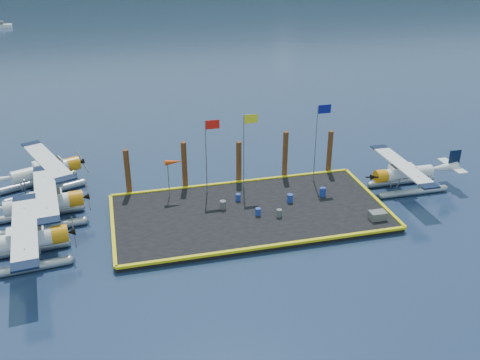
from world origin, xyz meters
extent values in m
plane|color=navy|center=(0.00, 0.00, 0.00)|extent=(4000.00, 4000.00, 0.00)
cube|color=black|center=(0.00, 0.00, 0.20)|extent=(20.00, 10.00, 0.40)
cylinder|color=#91979E|center=(-16.20, -1.40, 0.30)|extent=(6.27, 1.27, 0.60)
cylinder|color=#91979E|center=(-15.96, -3.60, 0.30)|extent=(6.27, 1.27, 0.60)
cylinder|color=white|center=(-15.88, -2.48, 1.66)|extent=(4.77, 1.61, 1.11)
cube|color=white|center=(-15.28, -2.41, 2.01)|extent=(2.32, 1.34, 0.91)
cube|color=black|center=(-14.98, -2.38, 2.22)|extent=(1.52, 1.20, 0.55)
cylinder|color=orange|center=(-13.27, -2.20, 1.66)|extent=(1.13, 1.27, 1.17)
cube|color=black|center=(-12.42, -2.10, 1.66)|extent=(0.30, 2.23, 1.13)
cube|color=white|center=(-15.28, -2.41, 2.52)|extent=(2.48, 9.17, 0.12)
cube|color=black|center=(-15.74, 1.89, 2.52)|extent=(1.60, 1.06, 0.13)
cube|color=black|center=(-14.81, -6.72, 2.52)|extent=(1.60, 1.06, 0.13)
cylinder|color=#91979E|center=(-15.29, 3.52, 0.30)|extent=(6.19, 1.26, 0.60)
cylinder|color=#91979E|center=(-15.05, 1.34, 0.30)|extent=(6.19, 1.26, 0.60)
cylinder|color=white|center=(-14.97, 2.45, 1.64)|extent=(4.72, 1.59, 1.09)
cube|color=white|center=(-14.38, 2.52, 1.99)|extent=(2.29, 1.33, 0.89)
cube|color=black|center=(-14.08, 2.55, 2.19)|extent=(1.50, 1.19, 0.55)
cylinder|color=orange|center=(-12.40, 2.73, 1.64)|extent=(1.11, 1.25, 1.15)
cube|color=black|center=(-11.56, 2.83, 1.64)|extent=(0.30, 2.21, 1.12)
cube|color=white|center=(-14.38, 2.52, 2.49)|extent=(2.46, 9.06, 0.12)
cube|color=black|center=(-14.84, 6.77, 2.49)|extent=(1.58, 1.05, 0.13)
cube|color=black|center=(-13.91, -1.73, 2.49)|extent=(1.58, 1.05, 0.13)
cylinder|color=#91979E|center=(-15.83, 9.20, 0.30)|extent=(5.99, 2.86, 0.60)
cylinder|color=#91979E|center=(-15.02, 7.15, 0.30)|extent=(5.99, 2.86, 0.60)
cylinder|color=white|center=(-15.24, 8.25, 1.65)|extent=(4.74, 2.75, 1.10)
cube|color=white|center=(-14.68, 8.47, 2.00)|extent=(2.46, 1.84, 0.90)
cube|color=black|center=(-14.40, 8.58, 2.20)|extent=(1.69, 1.50, 0.55)
cylinder|color=orange|center=(-12.82, 9.21, 1.65)|extent=(1.36, 1.45, 1.16)
cube|color=black|center=(-12.03, 9.53, 1.65)|extent=(0.88, 2.09, 1.13)
cube|color=white|center=(-14.68, 8.47, 2.51)|extent=(4.73, 8.94, 0.12)
cube|color=black|center=(-16.27, 12.47, 2.51)|extent=(1.73, 1.39, 0.13)
cube|color=black|center=(-13.09, 4.47, 2.51)|extent=(1.73, 1.39, 0.13)
cylinder|color=#91979E|center=(13.66, 0.07, 0.27)|extent=(5.62, 0.55, 0.54)
cylinder|color=#91979E|center=(13.66, 2.06, 0.27)|extent=(5.62, 0.55, 0.54)
cylinder|color=white|center=(13.48, 1.06, 1.50)|extent=(4.21, 1.00, 1.00)
cube|color=white|center=(12.94, 1.06, 1.81)|extent=(1.99, 1.00, 0.82)
cube|color=black|center=(12.67, 1.06, 1.99)|extent=(1.27, 0.95, 0.50)
cylinder|color=orange|center=(11.12, 1.07, 1.50)|extent=(0.91, 1.05, 1.05)
cube|color=black|center=(10.35, 1.07, 1.50)|extent=(0.06, 2.02, 1.02)
cube|color=white|center=(12.94, 1.06, 2.27)|extent=(1.37, 8.16, 0.11)
cube|color=black|center=(12.93, -2.83, 2.27)|extent=(1.36, 0.82, 0.12)
cube|color=black|center=(12.94, 4.96, 2.27)|extent=(1.36, 0.82, 0.12)
cube|color=black|center=(17.65, 1.06, 2.31)|extent=(1.00, 0.11, 1.54)
cube|color=white|center=(17.56, 1.06, 1.72)|extent=(0.82, 3.08, 0.09)
cylinder|color=#515256|center=(-1.87, 0.82, 0.73)|extent=(0.46, 0.46, 0.65)
cylinder|color=#515256|center=(1.85, -1.33, 0.68)|extent=(0.40, 0.40, 0.56)
cylinder|color=#1B3398|center=(3.37, 0.65, 0.72)|extent=(0.45, 0.45, 0.63)
cylinder|color=#1B3398|center=(0.42, -0.75, 0.68)|extent=(0.40, 0.40, 0.56)
cylinder|color=#1B3398|center=(6.16, 0.95, 0.74)|extent=(0.49, 0.49, 0.69)
cylinder|color=#1B3398|center=(-0.44, 1.84, 0.67)|extent=(0.39, 0.39, 0.55)
cube|color=#515256|center=(8.65, -3.40, 0.70)|extent=(1.18, 0.79, 0.59)
cylinder|color=gray|center=(-2.50, 3.80, 3.40)|extent=(0.08, 0.08, 6.00)
cube|color=red|center=(-1.95, 3.80, 6.05)|extent=(1.10, 0.03, 0.70)
cylinder|color=gray|center=(0.50, 3.80, 3.50)|extent=(0.08, 0.08, 6.20)
cube|color=yellow|center=(1.05, 3.80, 6.25)|extent=(1.10, 0.03, 0.70)
cylinder|color=gray|center=(6.50, 3.80, 3.65)|extent=(0.08, 0.08, 6.50)
cube|color=navy|center=(7.05, 3.80, 6.55)|extent=(1.10, 0.03, 0.70)
cylinder|color=gray|center=(-5.50, 3.80, 1.90)|extent=(0.07, 0.07, 3.00)
cone|color=#D8410C|center=(-5.00, 3.80, 3.30)|extent=(1.40, 0.44, 0.44)
cylinder|color=#4C2415|center=(-8.50, 5.40, 2.00)|extent=(0.44, 0.44, 4.00)
cylinder|color=#4C2415|center=(-4.00, 5.40, 2.10)|extent=(0.44, 0.44, 4.20)
cylinder|color=#4C2415|center=(0.50, 5.40, 1.90)|extent=(0.44, 0.44, 3.80)
cylinder|color=#4C2415|center=(4.50, 5.40, 2.15)|extent=(0.44, 0.44, 4.30)
cylinder|color=#4C2415|center=(8.50, 5.40, 2.00)|extent=(0.44, 0.44, 4.00)
camera|label=1|loc=(-9.20, -33.62, 19.70)|focal=40.00mm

